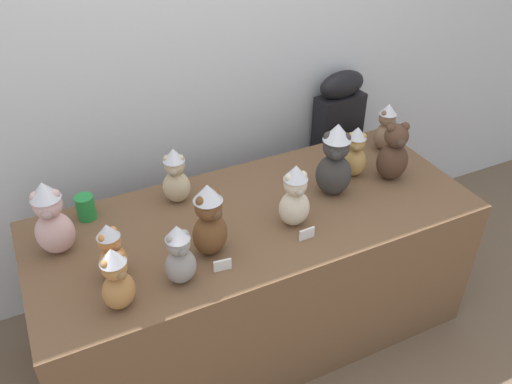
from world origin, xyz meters
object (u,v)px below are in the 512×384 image
(teddy_bear_cream, at_px, (295,196))
(teddy_bear_blush, at_px, (51,219))
(teddy_bear_charcoal, at_px, (335,161))
(teddy_bear_ash, at_px, (180,255))
(teddy_bear_caramel, at_px, (117,279))
(instrument_case, at_px, (335,156))
(teddy_bear_ginger, at_px, (112,252))
(teddy_bear_chestnut, at_px, (209,220))
(display_table, at_px, (256,275))
(teddy_bear_sand, at_px, (176,176))
(teddy_bear_mocha, at_px, (386,127))
(teddy_bear_honey, at_px, (355,152))
(party_cup_green, at_px, (86,207))
(teddy_bear_cocoa, at_px, (394,153))

(teddy_bear_cream, bearing_deg, teddy_bear_blush, 170.70)
(teddy_bear_charcoal, distance_m, teddy_bear_cream, 0.30)
(teddy_bear_ash, bearing_deg, teddy_bear_caramel, -177.65)
(instrument_case, bearing_deg, teddy_bear_blush, -170.44)
(teddy_bear_ginger, xyz_separation_m, teddy_bear_blush, (-0.17, 0.24, 0.04))
(teddy_bear_ginger, xyz_separation_m, teddy_bear_cream, (0.76, -0.01, 0.02))
(teddy_bear_chestnut, bearing_deg, teddy_bear_ginger, 156.42)
(teddy_bear_charcoal, height_order, teddy_bear_blush, teddy_bear_charcoal)
(teddy_bear_caramel, xyz_separation_m, teddy_bear_blush, (-0.15, 0.40, 0.03))
(display_table, distance_m, teddy_bear_ginger, 0.81)
(teddy_bear_ash, bearing_deg, teddy_bear_chestnut, 29.65)
(display_table, bearing_deg, instrument_case, 34.75)
(teddy_bear_ginger, height_order, teddy_bear_cream, teddy_bear_cream)
(instrument_case, height_order, teddy_bear_sand, instrument_case)
(teddy_bear_sand, height_order, teddy_bear_blush, teddy_bear_blush)
(teddy_bear_chestnut, xyz_separation_m, teddy_bear_cream, (0.38, 0.01, -0.01))
(teddy_bear_blush, bearing_deg, teddy_bear_charcoal, 6.77)
(instrument_case, height_order, teddy_bear_mocha, instrument_case)
(teddy_bear_blush, bearing_deg, teddy_bear_caramel, -56.14)
(teddy_bear_sand, relative_size, teddy_bear_cream, 0.93)
(teddy_bear_honey, relative_size, teddy_bear_ash, 0.99)
(teddy_bear_cream, bearing_deg, teddy_bear_caramel, -163.47)
(instrument_case, xyz_separation_m, teddy_bear_mocha, (0.07, -0.32, 0.32))
(instrument_case, relative_size, party_cup_green, 9.61)
(teddy_bear_chestnut, distance_m, teddy_bear_ash, 0.19)
(display_table, relative_size, teddy_bear_ginger, 7.88)
(teddy_bear_charcoal, distance_m, teddy_bear_cocoa, 0.32)
(teddy_bear_cocoa, bearing_deg, teddy_bear_cream, -156.20)
(teddy_bear_sand, bearing_deg, party_cup_green, -163.76)
(teddy_bear_sand, relative_size, teddy_bear_chestnut, 0.84)
(display_table, relative_size, teddy_bear_cream, 6.67)
(teddy_bear_mocha, height_order, teddy_bear_chestnut, teddy_bear_chestnut)
(teddy_bear_sand, xyz_separation_m, teddy_bear_honey, (0.84, -0.16, -0.01))
(display_table, height_order, teddy_bear_ash, teddy_bear_ash)
(teddy_bear_honey, xyz_separation_m, party_cup_green, (-1.23, 0.22, -0.07))
(teddy_bear_sand, xyz_separation_m, teddy_bear_cocoa, (0.98, -0.27, 0.00))
(teddy_bear_ginger, xyz_separation_m, teddy_bear_honey, (1.20, 0.19, 0.01))
(display_table, relative_size, teddy_bear_blush, 5.92)
(teddy_bear_sand, height_order, teddy_bear_caramel, teddy_bear_sand)
(display_table, distance_m, teddy_bear_caramel, 0.87)
(teddy_bear_chestnut, distance_m, teddy_bear_blush, 0.61)
(teddy_bear_chestnut, bearing_deg, instrument_case, 13.71)
(teddy_bear_mocha, xyz_separation_m, teddy_bear_honey, (-0.28, -0.14, 0.00))
(teddy_bear_mocha, relative_size, teddy_bear_cream, 0.88)
(teddy_bear_charcoal, height_order, teddy_bear_caramel, teddy_bear_charcoal)
(teddy_bear_caramel, bearing_deg, teddy_bear_charcoal, -7.78)
(instrument_case, xyz_separation_m, teddy_bear_ginger, (-1.42, -0.65, 0.32))
(teddy_bear_sand, bearing_deg, teddy_bear_cocoa, 8.48)
(teddy_bear_chestnut, bearing_deg, teddy_bear_honey, -4.33)
(teddy_bear_cream, xyz_separation_m, teddy_bear_caramel, (-0.78, -0.14, -0.01))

